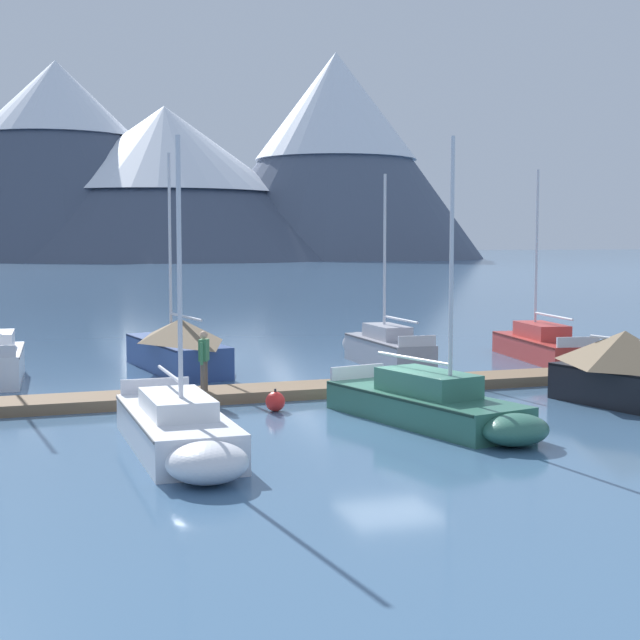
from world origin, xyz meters
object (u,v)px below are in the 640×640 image
object	(u,v)px
sailboat_end_of_dock	(539,344)
sailboat_second_berth	(180,430)
sailboat_far_berth	(382,348)
mooring_buoy_channel_marker	(275,402)
person_on_dock	(204,357)
sailboat_mid_dock_port	(174,345)
sailboat_mid_dock_starboard	(434,404)

from	to	relation	value
sailboat_end_of_dock	sailboat_second_berth	bearing A→B (deg)	-142.51
sailboat_far_berth	mooring_buoy_channel_marker	world-z (taller)	sailboat_far_berth
sailboat_second_berth	person_on_dock	world-z (taller)	sailboat_second_berth
sailboat_mid_dock_port	sailboat_mid_dock_starboard	xyz separation A→B (m)	(4.52, -11.77, -0.35)
sailboat_second_berth	sailboat_mid_dock_port	size ratio (longest dim) A/B	0.88
sailboat_mid_dock_port	sailboat_mid_dock_starboard	distance (m)	12.61
sailboat_far_berth	mooring_buoy_channel_marker	size ratio (longest dim) A/B	11.33
sailboat_mid_dock_starboard	mooring_buoy_channel_marker	distance (m)	4.37
sailboat_second_berth	sailboat_mid_dock_starboard	xyz separation A→B (m)	(6.38, 1.26, 0.00)
sailboat_far_berth	person_on_dock	xyz separation A→B (m)	(-7.62, -5.96, 0.65)
sailboat_second_berth	sailboat_mid_dock_starboard	world-z (taller)	sailboat_mid_dock_starboard
sailboat_mid_dock_port	sailboat_far_berth	size ratio (longest dim) A/B	1.11
sailboat_end_of_dock	mooring_buoy_channel_marker	distance (m)	14.55
sailboat_far_berth	sailboat_second_berth	bearing A→B (deg)	-127.35
person_on_dock	sailboat_second_berth	bearing A→B (deg)	-104.96
sailboat_second_berth	sailboat_far_berth	bearing A→B (deg)	52.65
sailboat_mid_dock_starboard	mooring_buoy_channel_marker	bearing A→B (deg)	137.32
mooring_buoy_channel_marker	person_on_dock	bearing A→B (deg)	127.82
sailboat_mid_dock_port	sailboat_end_of_dock	distance (m)	13.71
sailboat_mid_dock_port	person_on_dock	world-z (taller)	sailboat_mid_dock_port
sailboat_far_berth	sailboat_end_of_dock	world-z (taller)	sailboat_end_of_dock
sailboat_second_berth	mooring_buoy_channel_marker	size ratio (longest dim) A/B	11.14
person_on_dock	mooring_buoy_channel_marker	size ratio (longest dim) A/B	2.80
mooring_buoy_channel_marker	sailboat_end_of_dock	bearing A→B (deg)	31.90
sailboat_mid_dock_port	person_on_dock	xyz separation A→B (m)	(-0.22, -6.85, 0.40)
sailboat_second_berth	sailboat_mid_dock_port	bearing A→B (deg)	81.84
sailboat_second_berth	mooring_buoy_channel_marker	xyz separation A→B (m)	(3.18, 4.22, -0.25)
sailboat_mid_dock_starboard	person_on_dock	size ratio (longest dim) A/B	4.18
sailboat_mid_dock_port	sailboat_mid_dock_starboard	bearing A→B (deg)	-69.01
sailboat_end_of_dock	sailboat_mid_dock_starboard	bearing A→B (deg)	-130.66
mooring_buoy_channel_marker	sailboat_second_berth	bearing A→B (deg)	-126.96
sailboat_mid_dock_starboard	sailboat_end_of_dock	world-z (taller)	sailboat_end_of_dock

